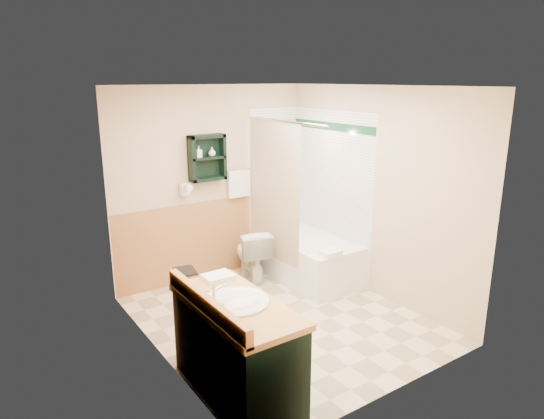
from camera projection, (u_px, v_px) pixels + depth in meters
The scene contains 25 objects.
floor at pixel (281, 320), 5.13m from camera, with size 3.00×3.00×0.00m, color beige.
back_wall at pixel (211, 184), 6.02m from camera, with size 2.60×0.04×2.40m, color beige.
left_wall at pixel (155, 234), 4.09m from camera, with size 0.04×3.00×2.40m, color beige.
right_wall at pixel (376, 193), 5.53m from camera, with size 0.04×3.00×2.40m, color beige.
ceiling at pixel (283, 84), 4.49m from camera, with size 2.60×3.00×0.04m, color white.
wainscot_left at pixel (164, 308), 4.30m from camera, with size 2.98×2.98×1.00m, color tan, non-canonical shape.
wainscot_back at pixel (214, 238), 6.18m from camera, with size 2.58×2.58×1.00m, color tan, non-canonical shape.
mirror_frame at pixel (186, 213), 3.60m from camera, with size 1.30×1.30×1.00m, color olive, non-canonical shape.
mirror_glass at pixel (187, 213), 3.61m from camera, with size 1.20×1.20×0.90m, color white, non-canonical shape.
tile_right at pixel (330, 194), 6.14m from camera, with size 1.50×1.50×2.10m, color white, non-canonical shape.
tile_back at pixel (281, 186), 6.58m from camera, with size 0.95×0.95×2.10m, color white, non-canonical shape.
tile_accent at pixel (331, 126), 5.92m from camera, with size 1.50×1.50×0.10m, color #124222, non-canonical shape.
wall_shelf at pixel (207, 158), 5.79m from camera, with size 0.45×0.15×0.55m, color black.
hair_dryer at pixel (185, 189), 5.73m from camera, with size 0.10×0.24×0.18m, color white, non-canonical shape.
towel_bar at pixel (238, 170), 6.12m from camera, with size 0.40×0.06×0.40m, color white, non-canonical shape.
curtain_rod at pixel (282, 121), 5.49m from camera, with size 0.03×0.03×1.60m, color silver.
shower_curtain at pixel (273, 191), 5.85m from camera, with size 1.05×1.05×1.70m, color beige, non-canonical shape.
vanity at pixel (237, 348), 3.86m from camera, with size 0.59×1.24×0.79m, color black.
bathtub at pixel (305, 257), 6.19m from camera, with size 0.79×1.50×0.53m, color white.
toilet at pixel (251, 255), 6.07m from camera, with size 0.38×0.68×0.67m, color white.
counter_towel at pixel (218, 277), 4.19m from camera, with size 0.25×0.20×0.04m, color white.
vanity_book at pixel (174, 262), 4.26m from camera, with size 0.18×0.02×0.24m, color black.
tub_towel at pixel (330, 253), 5.47m from camera, with size 0.22×0.18×0.07m, color white.
soap_bottle_a at pixel (199, 155), 5.71m from camera, with size 0.06×0.14×0.06m, color white.
soap_bottle_b at pixel (212, 153), 5.80m from camera, with size 0.08×0.11×0.08m, color white.
Camera 1 is at (-2.70, -3.78, 2.47)m, focal length 32.00 mm.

